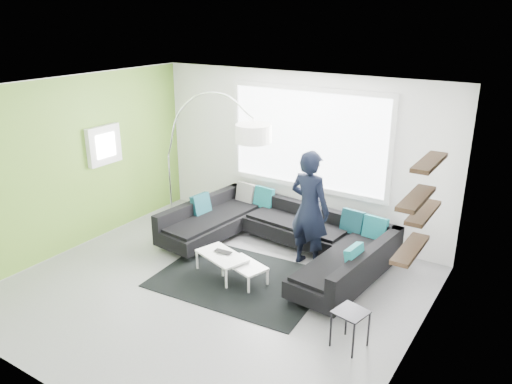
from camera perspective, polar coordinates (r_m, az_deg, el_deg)
ground at (r=7.26m, az=-5.03°, el=-10.95°), size 5.50×5.50×0.00m
room_shell at (r=6.66m, az=-4.16°, el=3.22°), size 5.54×5.04×2.82m
sectional_sofa at (r=7.95m, az=2.08°, el=-5.38°), size 3.58×2.42×0.73m
rug at (r=7.45m, az=-1.81°, el=-9.95°), size 2.50×1.90×0.01m
coffee_table at (r=7.43m, az=-2.63°, el=-8.65°), size 1.15×0.87×0.33m
arc_lamp at (r=9.21m, az=-10.02°, el=4.19°), size 2.54×1.47×2.54m
side_table at (r=6.12m, az=10.66°, el=-15.12°), size 0.41×0.41×0.48m
person at (r=7.54m, az=6.14°, el=-1.98°), size 0.80×0.63×1.84m
laptop at (r=7.47m, az=-3.94°, el=-6.98°), size 0.30×0.21×0.02m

